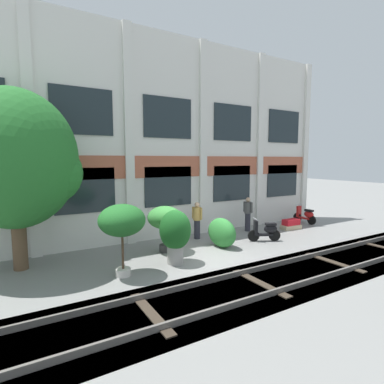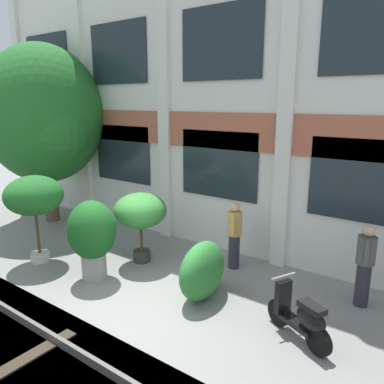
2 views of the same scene
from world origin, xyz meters
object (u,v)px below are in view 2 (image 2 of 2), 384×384
Objects in this scene: topiary_hedge at (202,270)px; resident_watching_tracks at (365,263)px; broadleaf_tree at (44,118)px; resident_by_doorway at (234,233)px; potted_plant_terracotta_small at (34,197)px; potted_plant_stone_basin at (92,234)px; potted_plant_low_pan at (140,212)px; scooter_second_parked at (301,317)px.

resident_watching_tracks is at bearing 30.13° from topiary_hedge.
resident_by_doorway is (6.62, 0.33, -2.46)m from broadleaf_tree.
potted_plant_terracotta_small reaches higher than topiary_hedge.
topiary_hedge is at bearing 16.63° from potted_plant_stone_basin.
broadleaf_tree is 7.07m from resident_by_doorway.
potted_plant_stone_basin is 3.19m from resident_by_doorway.
potted_plant_low_pan is 1.23× the size of topiary_hedge.
scooter_second_parked is at bearing -9.41° from broadleaf_tree.
resident_watching_tracks is at bearing 1.82° from broadleaf_tree.
potted_plant_low_pan is at bearing 14.94° from scooter_second_parked.
topiary_hedge is (2.39, 0.72, -0.46)m from potted_plant_stone_basin.
potted_plant_low_pan reaches higher than topiary_hedge.
potted_plant_terracotta_small is at bearing -39.37° from broadleaf_tree.
scooter_second_parked is 0.81× the size of resident_by_doorway.
potted_plant_low_pan is 2.34m from topiary_hedge.
potted_plant_terracotta_small is 1.32× the size of resident_watching_tracks.
resident_watching_tracks is at bearing 157.48° from resident_by_doorway.
potted_plant_low_pan is 1.08× the size of resident_by_doorway.
potted_plant_low_pan is 4.92m from resident_watching_tracks.
potted_plant_stone_basin is 1.10× the size of resident_watching_tracks.
scooter_second_parked is at bearing -6.57° from topiary_hedge.
broadleaf_tree is 9.45m from scooter_second_parked.
scooter_second_parked is at bearing 5.88° from potted_plant_terracotta_small.
potted_plant_stone_basin is 1.91m from potted_plant_terracotta_small.
broadleaf_tree reaches higher than topiary_hedge.
potted_plant_low_pan reaches higher than resident_by_doorway.
topiary_hedge is at bearing 74.44° from resident_by_doorway.
scooter_second_parked is 2.11m from topiary_hedge.
resident_watching_tracks is 1.16× the size of topiary_hedge.
potted_plant_low_pan is at bearing -8.24° from broadleaf_tree.
resident_by_doorway reaches higher than topiary_hedge.
scooter_second_parked is (4.26, -0.80, -0.82)m from potted_plant_low_pan.
scooter_second_parked is (4.48, 0.47, -0.60)m from potted_plant_stone_basin.
resident_by_doorway is at bearing -12.20° from resident_watching_tracks.
topiary_hedge is at bearing 18.60° from resident_watching_tracks.
scooter_second_parked is (8.88, -1.47, -2.87)m from broadleaf_tree.
broadleaf_tree is at bearing 140.63° from potted_plant_terracotta_small.
broadleaf_tree is at bearing -18.97° from resident_by_doorway.
resident_watching_tracks is (0.55, 1.77, 0.43)m from scooter_second_parked.
potted_plant_stone_basin is 1.38× the size of scooter_second_parked.
potted_plant_low_pan is at bearing 4.76° from resident_by_doorway.
potted_plant_terracotta_small is at bearing -144.48° from potted_plant_low_pan.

